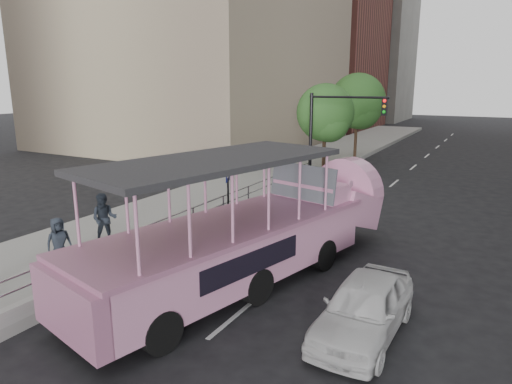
{
  "coord_description": "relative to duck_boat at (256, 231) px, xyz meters",
  "views": [
    {
      "loc": [
        6.45,
        -10.72,
        5.66
      ],
      "look_at": [
        -1.04,
        2.92,
        1.96
      ],
      "focal_mm": 32.0,
      "sensor_mm": 36.0,
      "label": 1
    }
  ],
  "objects": [
    {
      "name": "parking_sign",
      "position": [
        -3.25,
        3.62,
        0.36
      ],
      "size": [
        0.23,
        0.61,
        2.83
      ],
      "color": "black",
      "rests_on": "ground"
    },
    {
      "name": "street_tree_near",
      "position": [
        -3.56,
        15.37,
        2.41
      ],
      "size": [
        3.52,
        3.52,
        5.72
      ],
      "color": "#342117",
      "rests_on": "ground"
    },
    {
      "name": "duck_boat",
      "position": [
        0.0,
        0.0,
        0.0
      ],
      "size": [
        5.31,
        11.72,
        3.79
      ],
      "color": "black",
      "rests_on": "ground"
    },
    {
      "name": "street_tree_far",
      "position": [
        -3.36,
        21.37,
        2.9
      ],
      "size": [
        3.97,
        3.97,
        6.45
      ],
      "color": "#342117",
      "rests_on": "ground"
    },
    {
      "name": "pedestrian_mid",
      "position": [
        -5.49,
        -0.73,
        -0.22
      ],
      "size": [
        1.1,
        1.05,
        1.78
      ],
      "primitive_type": "imported",
      "rotation": [
        0.0,
        0.0,
        0.62
      ],
      "color": "#222933",
      "rests_on": "sidewalk"
    },
    {
      "name": "ground",
      "position": [
        -0.26,
        -0.55,
        -1.41
      ],
      "size": [
        160.0,
        160.0,
        0.0
      ],
      "primitive_type": "plane",
      "color": "black"
    },
    {
      "name": "traffic_signal",
      "position": [
        -1.96,
        11.94,
        2.09
      ],
      "size": [
        4.2,
        0.32,
        5.2
      ],
      "color": "black",
      "rests_on": "ground"
    },
    {
      "name": "pedestrian_far",
      "position": [
        -5.11,
        -2.86,
        -0.33
      ],
      "size": [
        0.7,
        0.87,
        1.54
      ],
      "primitive_type": "imported",
      "rotation": [
        0.0,
        0.0,
        1.26
      ],
      "color": "#222933",
      "rests_on": "sidewalk"
    },
    {
      "name": "midrise_brick",
      "position": [
        -18.26,
        47.45,
        11.59
      ],
      "size": [
        18.0,
        16.0,
        26.0
      ],
      "primitive_type": "cube",
      "color": "brown",
      "rests_on": "ground"
    },
    {
      "name": "sidewalk",
      "position": [
        -6.01,
        9.45,
        -1.26
      ],
      "size": [
        5.5,
        80.0,
        0.3
      ],
      "primitive_type": "cube",
      "color": "gray",
      "rests_on": "ground"
    },
    {
      "name": "midrise_stone_b",
      "position": [
        -16.26,
        63.45,
        8.59
      ],
      "size": [
        16.0,
        14.0,
        20.0
      ],
      "primitive_type": "cube",
      "color": "gray",
      "rests_on": "ground"
    },
    {
      "name": "guardrail",
      "position": [
        -3.38,
        1.45,
        -0.26
      ],
      "size": [
        0.07,
        22.0,
        0.71
      ],
      "color": "#A5A5AA",
      "rests_on": "kerb_wall"
    },
    {
      "name": "kerb_wall",
      "position": [
        -3.38,
        1.45,
        -0.93
      ],
      "size": [
        0.24,
        30.0,
        0.36
      ],
      "primitive_type": "cube",
      "color": "#AAA9A4",
      "rests_on": "sidewalk"
    },
    {
      "name": "car",
      "position": [
        3.77,
        -1.72,
        -0.72
      ],
      "size": [
        1.74,
        4.06,
        1.37
      ],
      "primitive_type": "imported",
      "rotation": [
        0.0,
        0.0,
        -0.03
      ],
      "color": "silver",
      "rests_on": "ground"
    }
  ]
}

